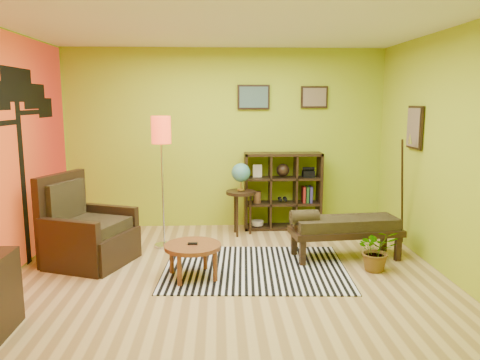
{
  "coord_description": "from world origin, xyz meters",
  "views": [
    {
      "loc": [
        -0.1,
        -5.12,
        1.99
      ],
      "look_at": [
        0.16,
        0.43,
        1.05
      ],
      "focal_mm": 35.0,
      "sensor_mm": 36.0,
      "label": 1
    }
  ],
  "objects_px": {
    "floor_lamp": "(161,142)",
    "armchair": "(86,236)",
    "potted_plant": "(376,254)",
    "coffee_table": "(193,249)",
    "bench": "(343,227)",
    "globe_table": "(241,181)",
    "cube_shelf": "(284,191)"
  },
  "relations": [
    {
      "from": "floor_lamp",
      "to": "armchair",
      "type": "bearing_deg",
      "value": -146.27
    },
    {
      "from": "potted_plant",
      "to": "coffee_table",
      "type": "bearing_deg",
      "value": -176.48
    },
    {
      "from": "coffee_table",
      "to": "potted_plant",
      "type": "distance_m",
      "value": 2.17
    },
    {
      "from": "floor_lamp",
      "to": "potted_plant",
      "type": "xyz_separation_m",
      "value": [
        2.62,
        -1.05,
        -1.25
      ]
    },
    {
      "from": "bench",
      "to": "globe_table",
      "type": "bearing_deg",
      "value": 137.66
    },
    {
      "from": "coffee_table",
      "to": "armchair",
      "type": "height_order",
      "value": "armchair"
    },
    {
      "from": "bench",
      "to": "coffee_table",
      "type": "bearing_deg",
      "value": -162.31
    },
    {
      "from": "armchair",
      "to": "globe_table",
      "type": "height_order",
      "value": "armchair"
    },
    {
      "from": "potted_plant",
      "to": "globe_table",
      "type": "bearing_deg",
      "value": 133.78
    },
    {
      "from": "floor_lamp",
      "to": "bench",
      "type": "bearing_deg",
      "value": -14.19
    },
    {
      "from": "potted_plant",
      "to": "floor_lamp",
      "type": "bearing_deg",
      "value": 158.09
    },
    {
      "from": "floor_lamp",
      "to": "bench",
      "type": "relative_size",
      "value": 1.24
    },
    {
      "from": "bench",
      "to": "potted_plant",
      "type": "xyz_separation_m",
      "value": [
        0.29,
        -0.46,
        -0.22
      ]
    },
    {
      "from": "globe_table",
      "to": "potted_plant",
      "type": "bearing_deg",
      "value": -46.22
    },
    {
      "from": "coffee_table",
      "to": "floor_lamp",
      "type": "bearing_deg",
      "value": 111.27
    },
    {
      "from": "armchair",
      "to": "cube_shelf",
      "type": "relative_size",
      "value": 0.97
    },
    {
      "from": "armchair",
      "to": "potted_plant",
      "type": "xyz_separation_m",
      "value": [
        3.51,
        -0.46,
        -0.13
      ]
    },
    {
      "from": "coffee_table",
      "to": "cube_shelf",
      "type": "distance_m",
      "value": 2.46
    },
    {
      "from": "floor_lamp",
      "to": "potted_plant",
      "type": "height_order",
      "value": "floor_lamp"
    },
    {
      "from": "coffee_table",
      "to": "armchair",
      "type": "distance_m",
      "value": 1.48
    },
    {
      "from": "floor_lamp",
      "to": "globe_table",
      "type": "distance_m",
      "value": 1.37
    },
    {
      "from": "cube_shelf",
      "to": "armchair",
      "type": "bearing_deg",
      "value": -151.2
    },
    {
      "from": "armchair",
      "to": "globe_table",
      "type": "relative_size",
      "value": 1.07
    },
    {
      "from": "armchair",
      "to": "bench",
      "type": "bearing_deg",
      "value": 0.12
    },
    {
      "from": "coffee_table",
      "to": "cube_shelf",
      "type": "relative_size",
      "value": 0.54
    },
    {
      "from": "armchair",
      "to": "potted_plant",
      "type": "relative_size",
      "value": 2.27
    },
    {
      "from": "armchair",
      "to": "bench",
      "type": "relative_size",
      "value": 0.8
    },
    {
      "from": "floor_lamp",
      "to": "cube_shelf",
      "type": "distance_m",
      "value": 2.15
    },
    {
      "from": "cube_shelf",
      "to": "coffee_table",
      "type": "bearing_deg",
      "value": -122.55
    },
    {
      "from": "globe_table",
      "to": "bench",
      "type": "height_order",
      "value": "globe_table"
    },
    {
      "from": "floor_lamp",
      "to": "cube_shelf",
      "type": "xyz_separation_m",
      "value": [
        1.78,
        0.87,
        -0.85
      ]
    },
    {
      "from": "potted_plant",
      "to": "bench",
      "type": "bearing_deg",
      "value": 121.73
    }
  ]
}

